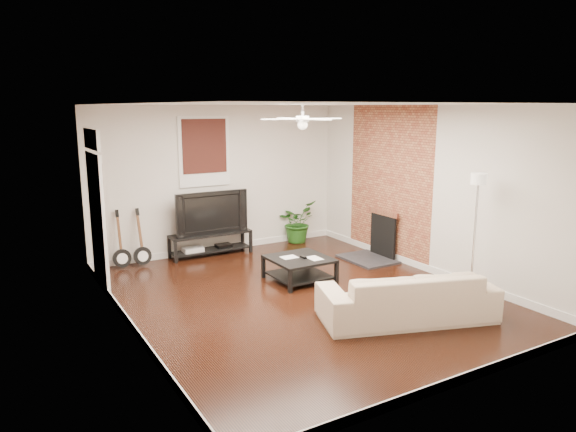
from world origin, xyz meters
The scene contains 14 objects.
room centered at (0.00, 0.00, 1.40)m, with size 5.01×6.01×2.81m.
brick_accent centered at (2.49, 1.00, 1.40)m, with size 0.02×2.20×2.80m, color brown.
fireplace centered at (2.20, 1.00, 0.46)m, with size 0.80×1.10×0.92m, color black.
window_back centered at (-0.30, 2.97, 1.95)m, with size 1.00×0.06×1.30m, color #36110E.
door_left centered at (-2.46, 1.90, 1.25)m, with size 0.08×1.00×2.50m, color white.
tv_stand centered at (-0.30, 2.78, 0.22)m, with size 1.56×0.42×0.44m, color black.
tv centered at (-0.30, 2.80, 0.84)m, with size 1.39×0.18×0.80m, color black.
coffee_table centered at (0.35, 0.64, 0.19)m, with size 0.91×0.91×0.38m, color black.
sofa centered at (0.74, -1.43, 0.33)m, with size 2.28×0.89×0.67m, color #C4AF93.
floor_lamp centered at (2.09, -1.33, 0.93)m, with size 0.31×0.31×1.86m, color silver, non-canonical shape.
potted_plant centered at (1.63, 2.82, 0.43)m, with size 0.77×0.67×0.85m, color #205518.
guitar_left centered at (-1.97, 2.75, 0.52)m, with size 0.32×0.23×1.03m, color black, non-canonical shape.
guitar_right centered at (-1.62, 2.72, 0.52)m, with size 0.32×0.23×1.03m, color black, non-canonical shape.
ceiling_fan centered at (0.00, 0.00, 2.60)m, with size 1.24×1.24×0.32m, color white, non-canonical shape.
Camera 1 is at (-3.95, -6.34, 2.76)m, focal length 33.01 mm.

